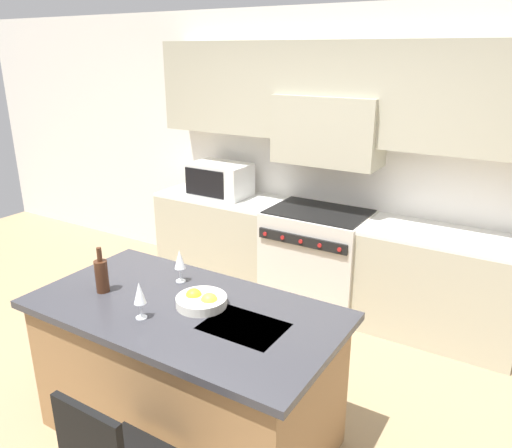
% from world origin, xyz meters
% --- Properties ---
extents(ground_plane, '(10.00, 10.00, 0.00)m').
position_xyz_m(ground_plane, '(0.00, 0.00, 0.00)').
color(ground_plane, '#997F5B').
extents(back_cabinetry, '(10.00, 0.46, 2.70)m').
position_xyz_m(back_cabinetry, '(0.00, 2.23, 1.59)').
color(back_cabinetry, silver).
rests_on(back_cabinetry, ground_plane).
extents(back_counter, '(3.49, 0.62, 0.91)m').
position_xyz_m(back_counter, '(-0.00, 1.98, 0.46)').
color(back_counter, '#B2AD93').
rests_on(back_counter, ground_plane).
extents(range_stove, '(0.92, 0.70, 0.93)m').
position_xyz_m(range_stove, '(-0.00, 1.96, 0.47)').
color(range_stove, beige).
rests_on(range_stove, ground_plane).
extents(microwave, '(0.59, 0.40, 0.33)m').
position_xyz_m(microwave, '(-1.11, 1.98, 1.08)').
color(microwave, silver).
rests_on(microwave, back_counter).
extents(kitchen_island, '(1.85, 0.97, 0.91)m').
position_xyz_m(kitchen_island, '(0.06, -0.04, 0.46)').
color(kitchen_island, olive).
rests_on(kitchen_island, ground_plane).
extents(wine_bottle, '(0.08, 0.08, 0.29)m').
position_xyz_m(wine_bottle, '(-0.49, -0.15, 1.02)').
color(wine_bottle, '#422314').
rests_on(wine_bottle, kitchen_island).
extents(wine_glass_near, '(0.07, 0.07, 0.22)m').
position_xyz_m(wine_glass_near, '(-0.06, -0.26, 1.06)').
color(wine_glass_near, white).
rests_on(wine_glass_near, kitchen_island).
extents(wine_glass_far, '(0.07, 0.07, 0.22)m').
position_xyz_m(wine_glass_far, '(-0.17, 0.21, 1.06)').
color(wine_glass_far, white).
rests_on(wine_glass_far, kitchen_island).
extents(fruit_bowl, '(0.30, 0.30, 0.10)m').
position_xyz_m(fruit_bowl, '(0.14, 0.03, 0.94)').
color(fruit_bowl, silver).
rests_on(fruit_bowl, kitchen_island).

